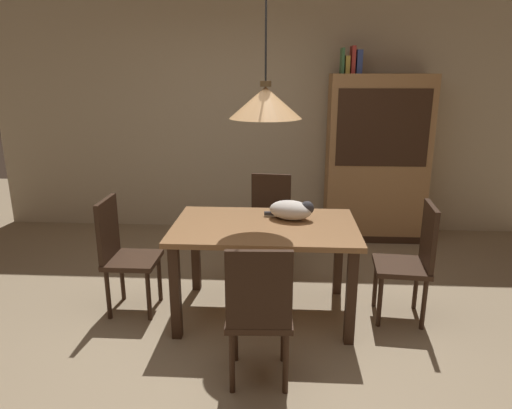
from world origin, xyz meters
TOP-DOWN VIEW (x-y plane):
  - ground at (0.00, 0.00)m, footprint 10.00×10.00m
  - back_wall at (0.00, 2.65)m, footprint 6.40×0.10m
  - dining_table at (0.13, 0.46)m, footprint 1.40×0.90m
  - chair_left_side at (-1.00, 0.46)m, footprint 0.40×0.40m
  - chair_far_back at (0.14, 1.34)m, footprint 0.44×0.44m
  - chair_right_side at (1.26, 0.46)m, footprint 0.43×0.43m
  - chair_near_front at (0.14, -0.42)m, footprint 0.42×0.42m
  - cat_sleeping at (0.34, 0.61)m, footprint 0.40×0.32m
  - pendant_lamp at (0.13, 0.46)m, footprint 0.52×0.52m
  - hutch_bookcase at (1.31, 2.32)m, footprint 1.12×0.45m
  - book_green_slim at (0.87, 2.32)m, footprint 0.03×0.20m
  - book_yellow_short at (0.93, 2.32)m, footprint 0.04×0.20m
  - book_red_tall at (0.98, 2.32)m, footprint 0.04×0.22m
  - book_blue_wide at (1.05, 2.32)m, footprint 0.06×0.24m

SIDE VIEW (x-z plane):
  - ground at x=0.00m, z-range 0.00..0.00m
  - chair_left_side at x=-1.00m, z-range 0.05..0.98m
  - chair_far_back at x=0.14m, z-range 0.05..0.98m
  - chair_right_side at x=1.26m, z-range 0.05..0.98m
  - chair_near_front at x=0.14m, z-range 0.05..0.98m
  - dining_table at x=0.13m, z-range 0.27..1.02m
  - cat_sleeping at x=0.34m, z-range 0.75..0.90m
  - hutch_bookcase at x=1.31m, z-range -0.04..1.81m
  - back_wall at x=0.00m, z-range 0.00..2.90m
  - pendant_lamp at x=0.13m, z-range 1.01..2.31m
  - book_yellow_short at x=0.93m, z-range 1.85..2.03m
  - book_blue_wide at x=1.05m, z-range 1.85..2.09m
  - book_green_slim at x=0.87m, z-range 1.85..2.11m
  - book_red_tall at x=0.98m, z-range 1.85..2.13m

